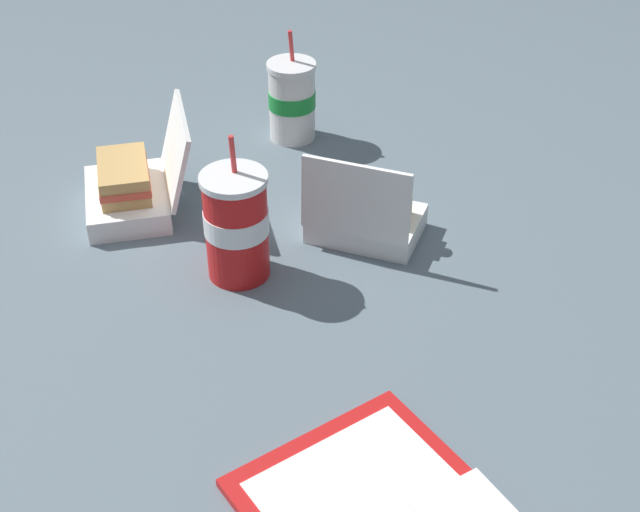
% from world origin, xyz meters
% --- Properties ---
extents(ground_plane, '(3.20, 3.20, 0.00)m').
position_xyz_m(ground_plane, '(0.00, 0.00, 0.00)').
color(ground_plane, slate).
extents(clamshell_hotdog_back, '(0.22, 0.20, 0.16)m').
position_xyz_m(clamshell_hotdog_back, '(0.06, -0.16, 0.04)').
color(clamshell_hotdog_back, white).
rests_on(clamshell_hotdog_back, ground_plane).
extents(clamshell_sandwich_front, '(0.25, 0.25, 0.17)m').
position_xyz_m(clamshell_sandwich_front, '(0.39, 0.08, 0.04)').
color(clamshell_sandwich_front, white).
rests_on(clamshell_sandwich_front, ground_plane).
extents(soda_cup_right, '(0.10, 0.10, 0.24)m').
position_xyz_m(soda_cup_right, '(0.13, 0.06, 0.09)').
color(soda_cup_right, red).
rests_on(soda_cup_right, ground_plane).
extents(soda_cup_back, '(0.09, 0.09, 0.21)m').
position_xyz_m(soda_cup_back, '(0.40, -0.29, 0.08)').
color(soda_cup_back, white).
rests_on(soda_cup_back, ground_plane).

